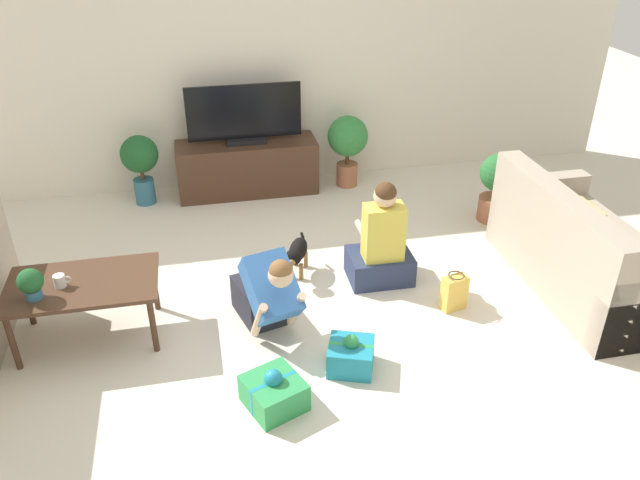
{
  "coord_description": "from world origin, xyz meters",
  "views": [
    {
      "loc": [
        -0.56,
        -3.85,
        2.9
      ],
      "look_at": [
        0.33,
        0.35,
        0.45
      ],
      "focal_mm": 35.0,
      "sensor_mm": 36.0,
      "label": 1
    }
  ],
  "objects": [
    {
      "name": "dog",
      "position": [
        0.18,
        0.57,
        0.23
      ],
      "size": [
        0.27,
        0.48,
        0.33
      ],
      "rotation": [
        0.0,
        0.0,
        5.9
      ],
      "color": "black",
      "rests_on": "ground_plane"
    },
    {
      "name": "tv",
      "position": [
        -0.04,
        2.32,
        0.83
      ],
      "size": [
        1.17,
        0.2,
        0.61
      ],
      "color": "black",
      "rests_on": "tv_console"
    },
    {
      "name": "potted_plant_corner_right",
      "position": [
        2.27,
        1.17,
        0.38
      ],
      "size": [
        0.37,
        0.37,
        0.68
      ],
      "color": "#A36042",
      "rests_on": "ground_plane"
    },
    {
      "name": "ground_plane",
      "position": [
        0.0,
        0.0,
        0.0
      ],
      "size": [
        16.0,
        16.0,
        0.0
      ],
      "primitive_type": "plane",
      "color": "beige"
    },
    {
      "name": "potted_plant_back_left",
      "position": [
        -1.12,
        2.27,
        0.47
      ],
      "size": [
        0.38,
        0.38,
        0.73
      ],
      "color": "#336B84",
      "rests_on": "ground_plane"
    },
    {
      "name": "sofa_right",
      "position": [
        2.42,
        -0.06,
        0.31
      ],
      "size": [
        0.87,
        1.77,
        0.87
      ],
      "rotation": [
        0.0,
        0.0,
        1.57
      ],
      "color": "tan",
      "rests_on": "ground_plane"
    },
    {
      "name": "tabletop_plant",
      "position": [
        -1.72,
        -0.07,
        0.6
      ],
      "size": [
        0.17,
        0.17,
        0.22
      ],
      "color": "#336B84",
      "rests_on": "coffee_table"
    },
    {
      "name": "gift_bag_a",
      "position": [
        1.29,
        -0.15,
        0.15
      ],
      "size": [
        0.21,
        0.15,
        0.31
      ],
      "rotation": [
        0.0,
        0.0,
        0.23
      ],
      "color": "#E5B74C",
      "rests_on": "ground_plane"
    },
    {
      "name": "coffee_table",
      "position": [
        -1.44,
        0.06,
        0.43
      ],
      "size": [
        1.04,
        0.64,
        0.48
      ],
      "color": "#472D1E",
      "rests_on": "ground_plane"
    },
    {
      "name": "gift_box_b",
      "position": [
        0.34,
        -0.66,
        0.11
      ],
      "size": [
        0.38,
        0.38,
        0.28
      ],
      "rotation": [
        0.0,
        0.0,
        -0.35
      ],
      "color": "teal",
      "rests_on": "ground_plane"
    },
    {
      "name": "wall_back",
      "position": [
        0.0,
        2.63,
        1.3
      ],
      "size": [
        8.4,
        0.06,
        2.6
      ],
      "color": "silver",
      "rests_on": "ground_plane"
    },
    {
      "name": "potted_plant_back_right",
      "position": [
        1.05,
        2.27,
        0.5
      ],
      "size": [
        0.44,
        0.44,
        0.78
      ],
      "color": "#A36042",
      "rests_on": "ground_plane"
    },
    {
      "name": "mug",
      "position": [
        -1.57,
        0.04,
        0.52
      ],
      "size": [
        0.12,
        0.08,
        0.09
      ],
      "color": "silver",
      "rests_on": "coffee_table"
    },
    {
      "name": "tv_console",
      "position": [
        -0.04,
        2.32,
        0.28
      ],
      "size": [
        1.46,
        0.47,
        0.56
      ],
      "color": "#472D1E",
      "rests_on": "ground_plane"
    },
    {
      "name": "person_kneeling",
      "position": [
        -0.16,
        -0.1,
        0.32
      ],
      "size": [
        0.5,
        0.8,
        0.74
      ],
      "rotation": [
        0.0,
        0.0,
        0.27
      ],
      "color": "#23232D",
      "rests_on": "ground_plane"
    },
    {
      "name": "person_sitting",
      "position": [
        0.85,
        0.36,
        0.32
      ],
      "size": [
        0.53,
        0.48,
        0.91
      ],
      "rotation": [
        0.0,
        0.0,
        3.12
      ],
      "color": "#283351",
      "rests_on": "ground_plane"
    },
    {
      "name": "gift_box_a",
      "position": [
        -0.23,
        -0.9,
        0.11
      ],
      "size": [
        0.44,
        0.45,
        0.28
      ],
      "rotation": [
        0.0,
        0.0,
        0.39
      ],
      "color": "#2D934C",
      "rests_on": "ground_plane"
    }
  ]
}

